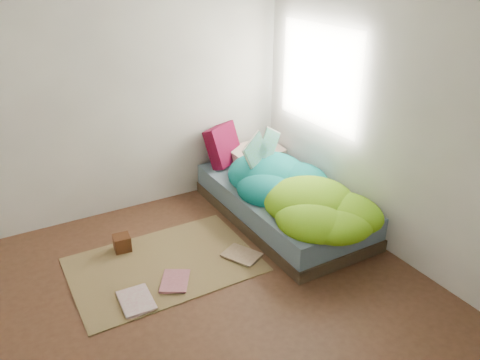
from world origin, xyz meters
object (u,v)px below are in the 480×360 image
Objects in this scene: wooden_box at (122,243)px; bed at (281,204)px; pillow_magenta at (223,145)px; floor_book_a at (121,306)px; open_book at (263,138)px; floor_book_b at (162,281)px.

bed is at bearing -8.25° from wooden_box.
bed is at bearing -106.92° from pillow_magenta.
wooden_box reaches higher than floor_book_a.
open_book is at bearing 110.22° from bed.
pillow_magenta reaches higher than floor_book_a.
pillow_magenta is at bearing 76.02° from floor_book_b.
floor_book_a is 1.11× the size of floor_book_b.
open_book is at bearing 26.06° from floor_book_a.
wooden_box is 0.81m from floor_book_a.
floor_book_a is 0.41m from floor_book_b.
wooden_box is 0.49× the size of floor_book_b.
floor_book_a is at bearing -169.83° from pillow_magenta.
floor_book_a is (-0.25, -0.77, -0.06)m from wooden_box.
wooden_box is at bearing 158.98° from open_book.
open_book reaches higher than wooden_box.
floor_book_a is (-1.78, -0.77, -0.80)m from open_book.
floor_book_a is at bearing -164.19° from bed.
wooden_box is at bearing 174.47° from pillow_magenta.
wooden_box reaches higher than floor_book_b.
open_book is 2.10m from floor_book_a.
open_book is 1.74m from floor_book_b.
open_book is at bearing 55.69° from floor_book_b.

